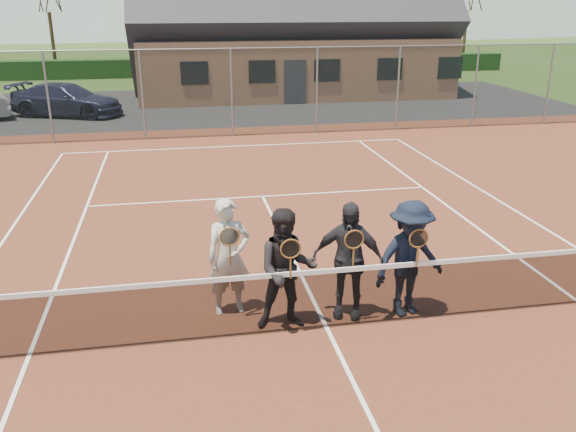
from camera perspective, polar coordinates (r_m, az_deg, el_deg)
name	(u,v)px	position (r m, az deg, el deg)	size (l,w,h in m)	color
ground	(218,107)	(28.03, -6.52, 10.14)	(220.00, 220.00, 0.00)	#2C4819
court_surface	(327,328)	(9.06, 3.63, -10.46)	(30.00, 30.00, 0.02)	#562819
tarmac_carpark	(127,109)	(28.03, -14.81, 9.64)	(40.00, 12.00, 0.01)	black
hedge_row	(203,67)	(39.84, -7.95, 13.66)	(40.00, 1.20, 1.10)	black
car_c	(67,100)	(27.01, -20.01, 10.18)	(1.86, 4.56, 1.32)	#1C1D38
court_markings	(327,328)	(9.05, 3.63, -10.38)	(11.03, 23.83, 0.01)	white
tennis_net	(327,296)	(8.81, 3.70, -7.48)	(11.68, 0.08, 1.10)	slate
perimeter_fence	(232,93)	(21.39, -5.29, 11.40)	(30.07, 0.07, 3.02)	slate
clubhouse	(289,11)	(32.15, 0.11, 18.60)	(15.60, 8.20, 7.70)	#9E6B4C
player_a	(229,257)	(9.14, -5.58, -3.84)	(0.71, 0.55, 1.80)	beige
player_b	(287,269)	(8.69, -0.10, -5.03)	(0.94, 0.76, 1.80)	black
player_c	(348,260)	(9.04, 5.62, -4.10)	(1.14, 0.80, 1.80)	#232328
player_d	(410,259)	(9.21, 11.30, -3.94)	(1.29, 0.94, 1.80)	black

